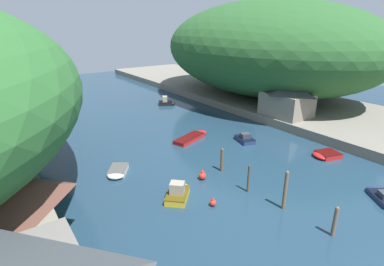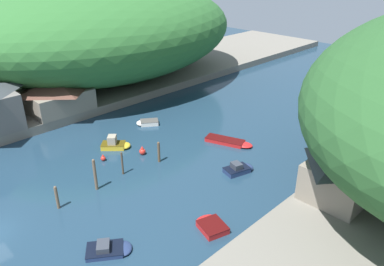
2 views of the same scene
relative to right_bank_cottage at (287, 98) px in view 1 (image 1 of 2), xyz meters
name	(u,v)px [view 1 (image 1 of 2)]	position (x,y,z in m)	size (l,w,h in m)	color
water_surface	(165,142)	(-19.79, 4.02, -4.16)	(130.00, 130.00, 0.00)	#1E384C
right_bank	(295,106)	(7.85, 4.02, -3.51)	(22.00, 120.00, 1.31)	slate
hillside_right	(267,48)	(8.95, 12.73, 6.28)	(34.13, 47.78, 18.26)	#285628
right_bank_cottage	(287,98)	(0.00, 0.00, 0.00)	(5.92, 7.47, 5.51)	gray
boat_far_right_bank	(244,138)	(-10.79, -1.74, -3.77)	(2.60, 3.84, 1.23)	navy
boat_far_upstream	(167,102)	(-9.57, 20.77, -3.65)	(3.78, 3.27, 1.71)	black
boat_open_rowboat	(384,196)	(-10.41, -19.52, -3.87)	(3.79, 4.20, 0.93)	navy
boat_navy_launch	(325,155)	(-6.53, -11.24, -3.86)	(3.53, 2.89, 0.60)	red
boat_red_skiff	(117,172)	(-28.58, -1.06, -3.86)	(3.21, 3.57, 0.61)	silver
boat_near_quay	(193,137)	(-16.01, 2.92, -3.91)	(6.57, 3.82, 0.52)	red
boat_cabin_cruiser	(178,192)	(-25.64, -8.42, -3.66)	(3.84, 3.88, 1.69)	gold
mooring_post_nearest	(335,221)	(-19.02, -19.69, -2.88)	(0.31, 0.31, 2.55)	brown
mooring_post_second	(285,190)	(-19.23, -15.25, -2.33)	(0.32, 0.32, 3.64)	brown
mooring_post_middle	(248,178)	(-19.76, -11.49, -2.75)	(0.22, 0.22, 2.82)	#4C3D2D
mooring_post_fourth	(222,160)	(-19.01, -6.78, -2.83)	(0.31, 0.31, 2.66)	brown
channel_buoy_near	(213,202)	(-23.95, -11.41, -3.82)	(0.59, 0.59, 0.89)	red
channel_buoy_far	(202,175)	(-21.85, -7.09, -3.70)	(0.79, 0.79, 1.18)	red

